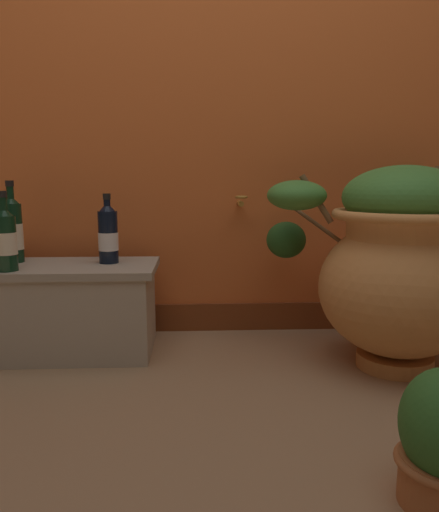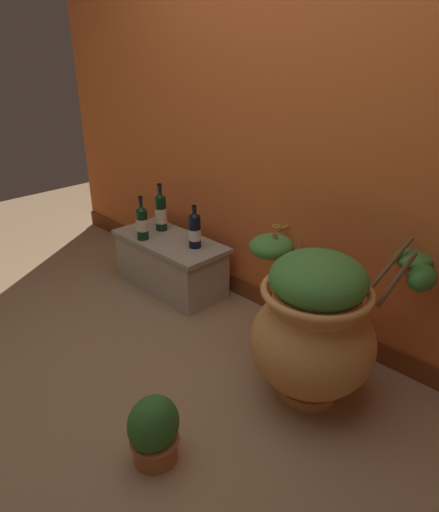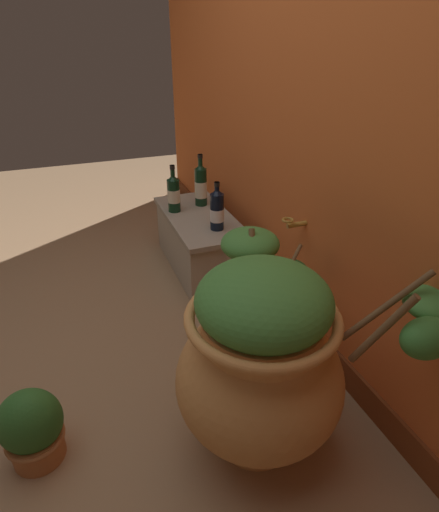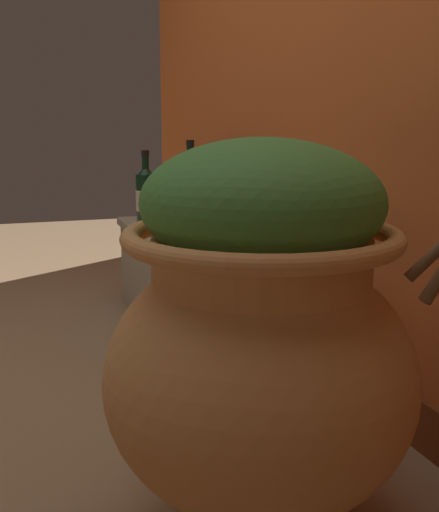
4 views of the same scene
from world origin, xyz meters
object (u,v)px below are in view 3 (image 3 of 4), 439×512
object	(u,v)px
wine_bottle_left	(217,209)
wine_bottle_middle	(174,193)
terracotta_urn	(263,357)
potted_shrub	(32,428)
wine_bottle_right	(201,185)

from	to	relation	value
wine_bottle_left	wine_bottle_middle	world-z (taller)	wine_bottle_middle
terracotta_urn	wine_bottle_middle	world-z (taller)	terracotta_urn
wine_bottle_middle	potted_shrub	bearing A→B (deg)	-35.19
terracotta_urn	potted_shrub	distance (m)	0.86
wine_bottle_middle	wine_bottle_right	distance (m)	0.20
wine_bottle_right	potted_shrub	bearing A→B (deg)	-39.75
wine_bottle_left	wine_bottle_middle	size ratio (longest dim) A/B	0.95
terracotta_urn	potted_shrub	size ratio (longest dim) A/B	2.80
wine_bottle_right	potted_shrub	xyz separation A→B (m)	(1.30, -1.08, -0.36)
terracotta_urn	potted_shrub	xyz separation A→B (m)	(-0.21, -0.80, -0.25)
potted_shrub	wine_bottle_right	bearing A→B (deg)	140.25
wine_bottle_left	potted_shrub	world-z (taller)	wine_bottle_left
wine_bottle_left	potted_shrub	distance (m)	1.42
wine_bottle_middle	potted_shrub	distance (m)	1.57
wine_bottle_right	potted_shrub	size ratio (longest dim) A/B	1.08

